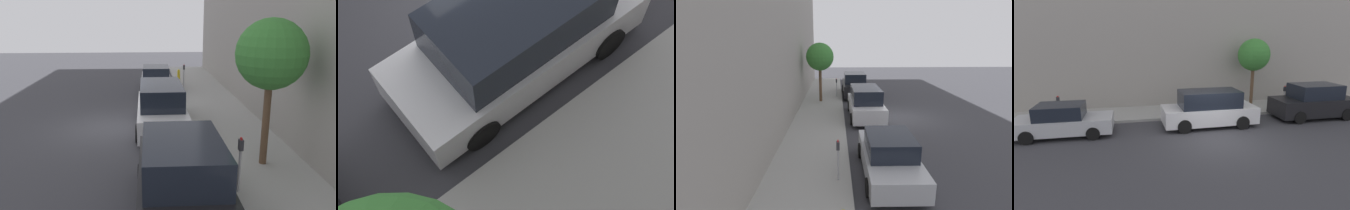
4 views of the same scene
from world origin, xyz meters
The scene contains 2 objects.
sidewalk centered at (5.02, 0.00, 0.07)m, with size 3.03×32.00×0.15m.
parked_minivan_second centered at (2.17, -0.22, 0.92)m, with size 2.02×4.92×1.90m.
Camera 2 is at (5.93, -3.48, 7.68)m, focal length 50.00 mm.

